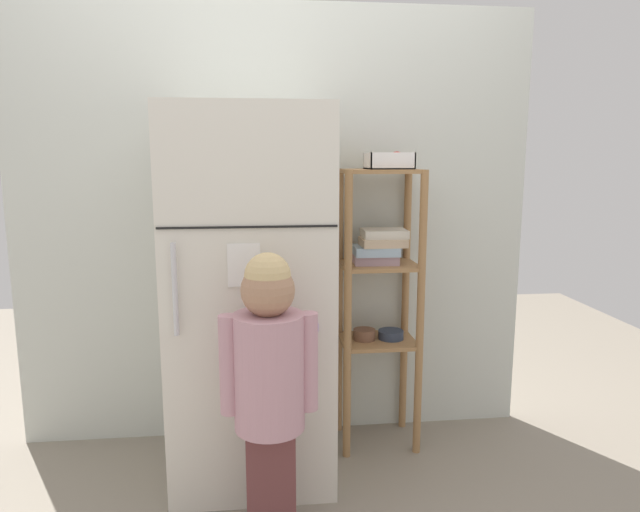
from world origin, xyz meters
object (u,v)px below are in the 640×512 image
object	(u,v)px
child_standing	(269,371)
pantry_shelf_unit	(379,280)
refrigerator	(251,296)
fruit_bin	(391,161)

from	to	relation	value
child_standing	pantry_shelf_unit	distance (m)	0.88
child_standing	pantry_shelf_unit	xyz separation A→B (m)	(0.54, 0.67, 0.17)
refrigerator	fruit_bin	size ratio (longest dim) A/B	7.82
refrigerator	child_standing	size ratio (longest dim) A/B	1.49
refrigerator	pantry_shelf_unit	xyz separation A→B (m)	(0.60, 0.17, 0.02)
child_standing	fruit_bin	bearing A→B (deg)	49.03
refrigerator	pantry_shelf_unit	bearing A→B (deg)	16.00
fruit_bin	child_standing	bearing A→B (deg)	-130.97
refrigerator	fruit_bin	xyz separation A→B (m)	(0.65, 0.17, 0.57)
refrigerator	pantry_shelf_unit	distance (m)	0.62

